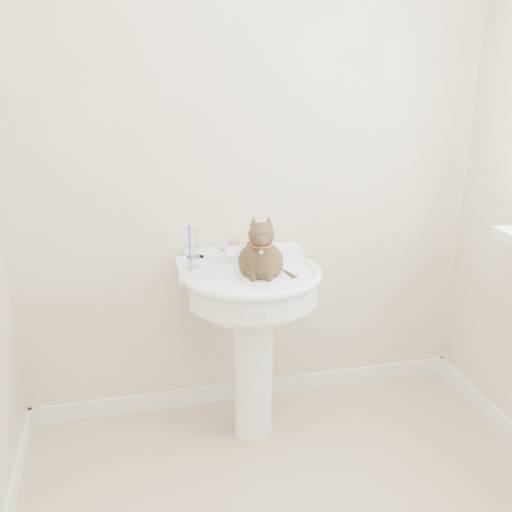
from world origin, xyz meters
TOP-DOWN VIEW (x-y plane):
  - wall_back at (0.00, 1.10)m, footprint 2.20×0.00m
  - baseboard_back at (0.00, 1.09)m, footprint 2.20×0.02m
  - pedestal_sink at (-0.06, 0.81)m, footprint 0.62×0.60m
  - faucet at (-0.05, 0.96)m, footprint 0.28×0.12m
  - soap_bar at (-0.02, 1.05)m, footprint 0.10×0.07m
  - toothbrush_cup at (-0.31, 0.82)m, footprint 0.07×0.07m
  - cat at (-0.02, 0.78)m, footprint 0.21×0.27m

SIDE VIEW (x-z plane):
  - baseboard_back at x=0.00m, z-range 0.00..0.09m
  - pedestal_sink at x=-0.06m, z-range 0.24..1.09m
  - soap_bar at x=-0.02m, z-range 0.85..0.88m
  - cat at x=-0.02m, z-range 0.69..1.08m
  - faucet at x=-0.05m, z-range 0.82..0.96m
  - toothbrush_cup at x=-0.31m, z-range 0.81..0.99m
  - wall_back at x=0.00m, z-range 0.00..2.50m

